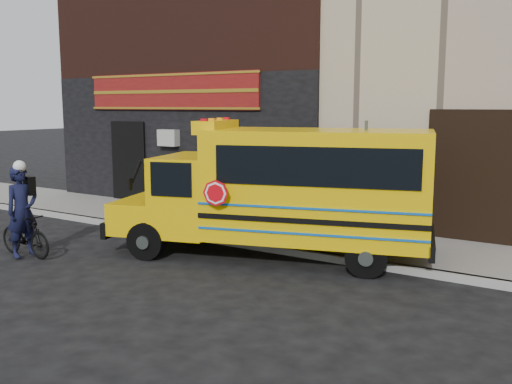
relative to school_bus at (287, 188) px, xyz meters
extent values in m
plane|color=black|center=(-0.85, -2.35, -1.51)|extent=(120.00, 120.00, 0.00)
cube|color=#969690|center=(-0.85, 0.25, -1.43)|extent=(40.00, 0.20, 0.15)
cube|color=slate|center=(-0.85, 1.75, -1.43)|extent=(40.00, 3.00, 0.15)
cube|color=gray|center=(-0.85, 8.15, 4.64)|extent=(20.00, 10.00, 12.00)
cube|color=black|center=(-5.85, 3.20, 0.64)|extent=(10.00, 0.30, 4.00)
cube|color=#341811|center=(-5.85, 3.20, 4.14)|extent=(10.00, 0.28, 3.00)
cube|color=maroon|center=(-5.85, 3.03, 2.14)|extent=(6.50, 0.12, 1.10)
cube|color=black|center=(-7.65, 3.05, -0.11)|extent=(1.30, 0.10, 2.50)
cube|color=black|center=(-4.05, 3.05, -0.11)|extent=(1.30, 0.10, 2.50)
cylinder|color=black|center=(-2.44, -1.71, -1.11)|extent=(0.85, 0.50, 0.80)
cylinder|color=black|center=(-2.98, 0.11, -1.11)|extent=(0.85, 0.50, 0.80)
cylinder|color=black|center=(1.97, -0.40, -1.11)|extent=(0.85, 0.50, 0.80)
cylinder|color=black|center=(1.43, 1.42, -1.11)|extent=(0.85, 0.50, 0.80)
cube|color=#E7B604|center=(-3.15, -0.93, -0.71)|extent=(1.53, 2.20, 0.70)
cube|color=black|center=(-3.67, -1.08, -0.96)|extent=(0.70, 2.00, 0.35)
cube|color=#E7B604|center=(-2.09, -0.61, -0.21)|extent=(1.75, 2.35, 1.70)
cube|color=black|center=(-2.64, -0.78, 0.19)|extent=(0.57, 1.74, 0.90)
cube|color=#E7B604|center=(0.64, 0.20, 0.11)|extent=(4.94, 3.39, 2.25)
cube|color=black|center=(2.83, 0.84, -0.96)|extent=(0.74, 2.14, 0.30)
cube|color=black|center=(1.05, -0.84, 0.59)|extent=(3.75, 1.15, 0.75)
cube|color=#E7B604|center=(-1.52, -0.44, 1.27)|extent=(0.93, 1.68, 0.28)
cylinder|color=red|center=(-0.72, -1.56, 0.04)|extent=(0.51, 0.18, 0.52)
cylinder|color=#48514C|center=(1.52, 0.52, -0.04)|extent=(0.06, 0.06, 2.94)
cube|color=red|center=(1.50, 0.44, 0.88)|extent=(0.06, 0.26, 0.37)
cube|color=white|center=(1.50, 0.44, 0.42)|extent=(0.06, 0.26, 0.32)
imported|color=black|center=(-4.82, -2.95, -1.03)|extent=(1.61, 0.47, 0.96)
imported|color=black|center=(-4.73, -3.03, -0.54)|extent=(0.52, 0.75, 1.94)
camera|label=1|loc=(5.85, -10.37, 1.74)|focal=40.00mm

